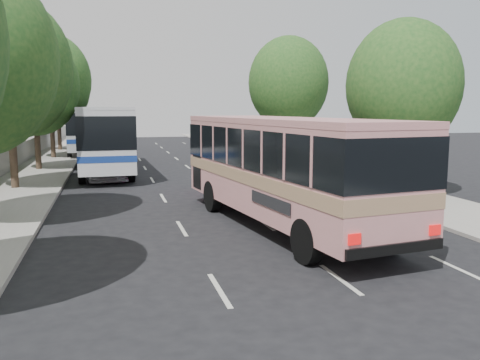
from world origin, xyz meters
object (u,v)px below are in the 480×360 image
object	(u,v)px
pink_taxi	(225,177)
tour_coach_front	(103,133)
white_pickup	(104,165)
pink_bus	(283,160)
tour_coach_rear	(84,126)

from	to	relation	value
pink_taxi	tour_coach_front	distance (m)	11.48
white_pickup	pink_taxi	bearing A→B (deg)	-59.20
pink_bus	tour_coach_rear	bearing A→B (deg)	95.85
pink_bus	tour_coach_rear	world-z (taller)	tour_coach_rear
pink_bus	tour_coach_front	size ratio (longest dim) A/B	0.87
pink_bus	white_pickup	world-z (taller)	pink_bus
pink_bus	pink_taxi	bearing A→B (deg)	85.56
pink_bus	tour_coach_front	bearing A→B (deg)	101.46
pink_bus	tour_coach_rear	distance (m)	32.41
tour_coach_front	tour_coach_rear	size ratio (longest dim) A/B	0.98
pink_bus	tour_coach_rear	size ratio (longest dim) A/B	0.85
pink_bus	pink_taxi	distance (m)	7.05
white_pickup	tour_coach_rear	world-z (taller)	tour_coach_rear
pink_bus	tour_coach_rear	xyz separation A→B (m)	(-7.72, 31.48, 0.18)
tour_coach_front	tour_coach_rear	distance (m)	14.76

